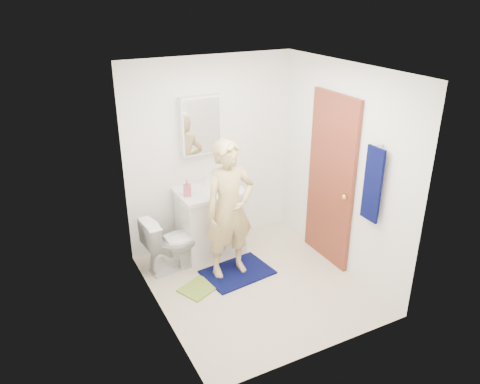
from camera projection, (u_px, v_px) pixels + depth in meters
name	position (u px, v px, depth m)	size (l,w,h in m)	color
floor	(256.00, 285.00, 5.33)	(2.20, 2.40, 0.02)	beige
ceiling	(260.00, 68.00, 4.35)	(2.20, 2.40, 0.02)	white
wall_back	(210.00, 154.00, 5.82)	(2.20, 0.02, 2.40)	white
wall_front	(329.00, 239.00, 3.85)	(2.20, 0.02, 2.40)	white
wall_left	(154.00, 209.00, 4.38)	(0.02, 2.40, 2.40)	white
wall_right	(343.00, 170.00, 5.30)	(0.02, 2.40, 2.40)	white
vanity_cabinet	(211.00, 223.00, 5.84)	(0.75, 0.55, 0.80)	white
countertop	(210.00, 192.00, 5.67)	(0.79, 0.59, 0.05)	white
sink_basin	(210.00, 191.00, 5.67)	(0.40, 0.40, 0.03)	white
faucet	(204.00, 180.00, 5.78)	(0.03, 0.03, 0.12)	silver
medicine_cabinet	(200.00, 125.00, 5.54)	(0.50, 0.12, 0.70)	white
mirror_panel	(202.00, 127.00, 5.49)	(0.46, 0.01, 0.66)	white
door	(331.00, 180.00, 5.48)	(0.05, 0.80, 2.05)	brown
door_knob	(345.00, 197.00, 5.23)	(0.07, 0.07, 0.07)	gold
towel	(373.00, 185.00, 4.79)	(0.03, 0.24, 0.80)	#060B3D
towel_hook	(381.00, 145.00, 4.63)	(0.02, 0.02, 0.06)	silver
toilet	(172.00, 242.00, 5.50)	(0.39, 0.68, 0.69)	white
bath_mat	(237.00, 272.00, 5.53)	(0.77, 0.55, 0.02)	#060B3D
green_rug	(199.00, 288.00, 5.24)	(0.38, 0.33, 0.02)	#81A637
soap_dispenser	(187.00, 188.00, 5.47)	(0.09, 0.09, 0.20)	#C35B6C
toothbrush_cup	(223.00, 180.00, 5.85)	(0.11, 0.11, 0.09)	#7C387C
man	(229.00, 210.00, 5.21)	(0.59, 0.39, 1.61)	tan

